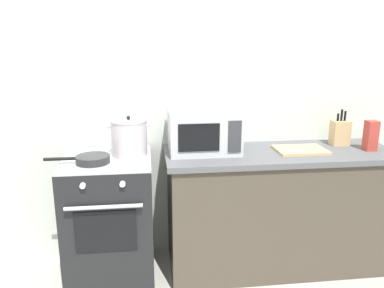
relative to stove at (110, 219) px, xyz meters
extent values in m
cube|color=silver|center=(0.65, 0.37, 0.79)|extent=(4.40, 0.10, 2.50)
cube|color=#4C4238|center=(1.25, 0.02, -0.02)|extent=(1.64, 0.56, 0.88)
cube|color=#59595E|center=(1.25, 0.02, 0.44)|extent=(1.70, 0.60, 0.04)
cube|color=black|center=(0.00, 0.00, -0.01)|extent=(0.60, 0.60, 0.90)
cube|color=#B7B7BC|center=(0.00, 0.00, 0.45)|extent=(0.60, 0.60, 0.02)
cube|color=black|center=(0.00, -0.30, 0.06)|extent=(0.39, 0.01, 0.28)
cylinder|color=silver|center=(0.00, -0.33, 0.24)|extent=(0.48, 0.02, 0.02)
cylinder|color=silver|center=(-0.12, -0.31, 0.38)|extent=(0.04, 0.02, 0.04)
cylinder|color=silver|center=(0.12, -0.31, 0.38)|extent=(0.04, 0.02, 0.04)
cylinder|color=silver|center=(0.16, 0.05, 0.58)|extent=(0.25, 0.25, 0.24)
cylinder|color=silver|center=(0.16, 0.05, 0.71)|extent=(0.25, 0.25, 0.01)
sphere|color=black|center=(0.16, 0.05, 0.73)|extent=(0.03, 0.03, 0.03)
cylinder|color=silver|center=(0.01, 0.05, 0.66)|extent=(0.05, 0.01, 0.01)
cylinder|color=silver|center=(0.30, 0.05, 0.66)|extent=(0.05, 0.01, 0.01)
cylinder|color=#28282B|center=(-0.08, -0.10, 0.48)|extent=(0.22, 0.22, 0.05)
cylinder|color=black|center=(-0.29, -0.10, 0.49)|extent=(0.20, 0.02, 0.02)
cube|color=silver|center=(0.69, 0.08, 0.61)|extent=(0.50, 0.36, 0.30)
cube|color=black|center=(0.63, -0.10, 0.61)|extent=(0.28, 0.01, 0.19)
cube|color=#38383D|center=(0.87, -0.10, 0.61)|extent=(0.09, 0.01, 0.22)
cube|color=tan|center=(1.39, 0.00, 0.47)|extent=(0.36, 0.26, 0.02)
cube|color=tan|center=(1.76, 0.14, 0.55)|extent=(0.13, 0.10, 0.19)
cylinder|color=black|center=(1.73, 0.14, 0.68)|extent=(0.02, 0.02, 0.06)
cylinder|color=black|center=(1.76, 0.14, 0.69)|extent=(0.02, 0.02, 0.09)
cylinder|color=black|center=(1.78, 0.14, 0.69)|extent=(0.02, 0.02, 0.07)
cube|color=#B73D33|center=(1.90, -0.03, 0.57)|extent=(0.08, 0.08, 0.22)
camera|label=1|loc=(0.28, -2.56, 1.22)|focal=35.70mm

